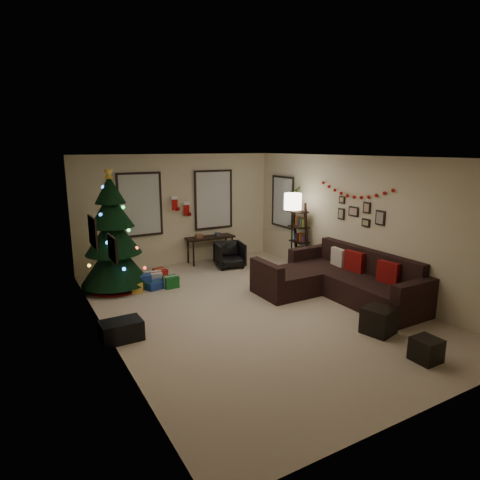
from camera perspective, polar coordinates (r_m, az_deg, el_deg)
name	(u,v)px	position (r m, az deg, el deg)	size (l,w,h in m)	color
floor	(252,309)	(7.64, 1.60, -9.40)	(7.00, 7.00, 0.00)	#BCA68E
ceiling	(253,157)	(7.08, 1.73, 11.30)	(7.00, 7.00, 0.00)	white
wall_back	(178,210)	(10.34, -8.48, 4.08)	(5.00, 5.00, 0.00)	beige
wall_front	(429,298)	(4.73, 24.47, -7.24)	(5.00, 5.00, 0.00)	beige
wall_left	(105,254)	(6.34, -18.03, -1.81)	(7.00, 7.00, 0.00)	beige
wall_right	(357,223)	(8.78, 15.76, 2.23)	(7.00, 7.00, 0.00)	beige
window_back_left	(140,205)	(9.99, -13.56, 4.73)	(1.05, 0.06, 1.50)	#728CB2
window_back_right	(213,200)	(10.66, -3.68, 5.53)	(1.05, 0.06, 1.50)	#728CB2
window_right_wall	(283,202)	(10.66, 5.92, 5.22)	(0.06, 0.90, 1.30)	#728CB2
christmas_tree	(113,239)	(8.78, -17.00, 0.13)	(1.36, 1.36, 2.53)	black
presents	(140,282)	(8.97, -13.52, -5.57)	(1.50, 1.08, 0.30)	silver
sofa	(338,281)	(8.39, 13.25, -5.53)	(2.05, 2.97, 0.91)	black
pillow_red_a	(388,273)	(8.00, 19.60, -4.25)	(0.11, 0.41, 0.41)	maroon
pillow_red_b	(354,262)	(8.55, 15.37, -2.91)	(0.11, 0.42, 0.42)	maroon
pillow_cream	(338,257)	(8.87, 13.29, -2.31)	(0.11, 0.37, 0.37)	beige
ottoman_near	(379,320)	(6.98, 18.47, -10.40)	(0.44, 0.44, 0.42)	black
ottoman_far	(426,350)	(6.39, 24.14, -13.56)	(0.34, 0.34, 0.33)	black
desk	(210,240)	(10.51, -4.10, 0.06)	(1.22, 0.44, 0.66)	black
desk_chair	(230,255)	(10.10, -1.42, -2.01)	(0.60, 0.56, 0.62)	black
bookshelf	(300,237)	(9.92, 8.23, 0.43)	(0.30, 0.48, 1.62)	black
potted_plant	(294,193)	(9.98, 7.41, 6.46)	(0.44, 0.38, 0.48)	#4C4C4C
floor_lamp	(293,207)	(9.47, 7.23, 4.53)	(0.39, 0.39, 1.85)	black
art_map	(93,232)	(7.22, -19.53, 1.08)	(0.04, 0.60, 0.50)	black
art_abstract	(112,249)	(5.89, -17.06, -1.13)	(0.04, 0.45, 0.35)	black
gallery	(360,213)	(8.68, 16.10, 3.58)	(0.03, 1.25, 0.54)	black
garland	(354,191)	(8.71, 15.40, 6.47)	(0.08, 1.90, 0.30)	#A5140C
stocking_left	(175,203)	(10.10, -8.90, 5.02)	(0.20, 0.05, 0.36)	#990F0C
stocking_right	(187,208)	(10.31, -7.31, 4.31)	(0.20, 0.05, 0.36)	#990F0C
storage_bin	(121,330)	(6.69, -15.95, -11.80)	(0.61, 0.41, 0.31)	black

